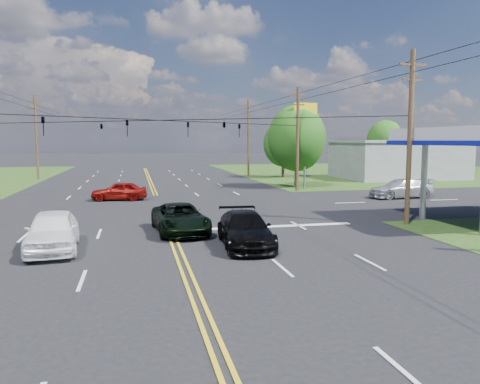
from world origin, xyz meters
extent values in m
plane|color=black|center=(0.00, 12.00, 0.00)|extent=(280.00, 280.00, 0.00)
cube|color=#1E3A12|center=(35.00, 44.00, 0.00)|extent=(46.00, 48.00, 0.03)
cube|color=silver|center=(5.00, 4.00, 0.00)|extent=(10.00, 0.50, 0.02)
cube|color=gray|center=(30.00, 32.00, 2.20)|extent=(14.00, 10.00, 4.40)
cylinder|color=#A5A5AA|center=(15.00, 4.50, 2.33)|extent=(0.36, 0.36, 4.65)
cylinder|color=#3F2C1A|center=(13.00, 3.00, 4.75)|extent=(0.28, 0.28, 9.50)
cube|color=#3F2C1A|center=(13.00, 3.00, 8.70)|extent=(1.60, 0.12, 0.12)
cube|color=#3F2C1A|center=(13.00, 3.00, 7.90)|extent=(1.20, 0.10, 0.10)
cylinder|color=#3F2C1A|center=(13.00, 21.00, 4.75)|extent=(0.28, 0.28, 9.50)
cube|color=#3F2C1A|center=(13.00, 21.00, 8.70)|extent=(1.60, 0.12, 0.12)
cube|color=#3F2C1A|center=(13.00, 21.00, 7.90)|extent=(1.20, 0.10, 0.10)
cylinder|color=#3F2C1A|center=(-13.00, 40.00, 5.00)|extent=(0.28, 0.28, 10.00)
cube|color=#3F2C1A|center=(-13.00, 40.00, 9.20)|extent=(1.60, 0.12, 0.12)
cube|color=#3F2C1A|center=(-13.00, 40.00, 8.40)|extent=(1.20, 0.10, 0.10)
cylinder|color=#3F2C1A|center=(13.00, 40.00, 5.00)|extent=(0.28, 0.28, 10.00)
cube|color=#3F2C1A|center=(13.00, 40.00, 9.20)|extent=(1.60, 0.12, 0.12)
cube|color=#3F2C1A|center=(13.00, 40.00, 8.40)|extent=(1.20, 0.10, 0.10)
imported|color=black|center=(-6.50, 7.50, 5.42)|extent=(0.17, 0.21, 1.05)
imported|color=black|center=(-2.08, 10.56, 5.42)|extent=(0.17, 0.21, 1.05)
imported|color=black|center=(2.08, 13.44, 5.42)|extent=(0.17, 0.21, 1.05)
imported|color=black|center=(6.50, 16.50, 5.42)|extent=(0.17, 0.21, 1.05)
imported|color=black|center=(-3.90, 14.70, 5.70)|extent=(1.24, 0.26, 0.50)
imported|color=black|center=(3.90, 9.30, 5.70)|extent=(1.24, 0.26, 0.50)
cylinder|color=black|center=(13.00, 10.00, 8.90)|extent=(0.04, 100.00, 0.04)
cylinder|color=black|center=(13.00, 10.00, 8.30)|extent=(0.04, 100.00, 0.04)
cylinder|color=#3F2C1A|center=(14.00, 24.00, 1.65)|extent=(0.36, 0.36, 3.30)
ellipsoid|color=#165115|center=(14.00, 24.00, 4.88)|extent=(5.70, 5.70, 6.60)
cylinder|color=#3F2C1A|center=(16.50, 36.00, 1.43)|extent=(0.36, 0.36, 2.86)
ellipsoid|color=#165115|center=(16.50, 36.00, 4.23)|extent=(4.94, 4.94, 5.72)
cylinder|color=#3F2C1A|center=(34.00, 42.00, 1.54)|extent=(0.36, 0.36, 3.08)
ellipsoid|color=#165115|center=(34.00, 42.00, 4.55)|extent=(5.32, 5.32, 6.16)
imported|color=black|center=(0.50, 3.50, 0.73)|extent=(2.81, 5.44, 1.46)
imported|color=black|center=(3.00, -0.21, 0.75)|extent=(2.45, 5.31, 1.50)
imported|color=white|center=(-5.14, 0.74, 0.86)|extent=(2.39, 5.16, 1.71)
imported|color=maroon|center=(-2.90, 17.50, 0.73)|extent=(4.42, 2.12, 1.46)
imported|color=silver|center=(19.43, 14.01, 0.78)|extent=(5.47, 2.45, 1.56)
cylinder|color=#A5A5AA|center=(14.30, 22.53, 4.12)|extent=(0.20, 0.20, 8.24)
cube|color=yellow|center=(14.30, 22.53, 7.64)|extent=(2.27, 0.34, 1.13)
camera|label=1|loc=(-1.70, -19.96, 4.66)|focal=35.00mm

